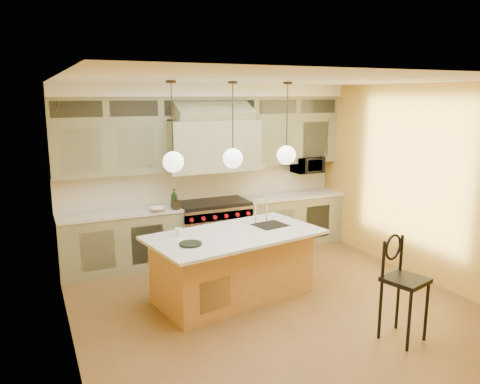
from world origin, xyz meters
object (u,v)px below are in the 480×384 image
range (213,228)px  kitchen_island (234,264)px  microwave (307,165)px  counter_stool (403,281)px

range → kitchen_island: bearing=-102.1°
range → kitchen_island: (-0.36, -1.69, -0.01)m
range → microwave: size_ratio=2.21×
kitchen_island → counter_stool: bearing=-65.0°
microwave → range: bearing=-176.9°
counter_stool → microwave: (1.06, 3.62, 0.76)m
kitchen_island → microwave: bearing=28.2°
kitchen_island → microwave: microwave is taller
counter_stool → range: bearing=89.2°
counter_stool → microwave: bearing=58.6°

